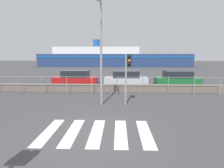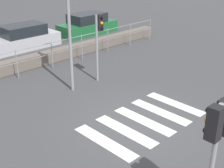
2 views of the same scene
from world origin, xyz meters
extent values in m
plane|color=#424244|center=(0.00, 0.00, 0.00)|extent=(160.00, 160.00, 0.00)
cube|color=silver|center=(-1.58, 0.00, 0.00)|extent=(0.45, 2.40, 0.01)
cube|color=silver|center=(-0.68, 0.00, 0.00)|extent=(0.45, 2.40, 0.01)
cube|color=silver|center=(0.22, 0.00, 0.00)|extent=(0.45, 2.40, 0.01)
cube|color=silver|center=(1.12, 0.00, 0.00)|extent=(0.45, 2.40, 0.01)
cube|color=silver|center=(2.02, 0.00, 0.00)|extent=(0.45, 2.40, 0.01)
cube|color=#6B6056|center=(0.00, 7.21, 0.29)|extent=(18.37, 0.55, 0.58)
cylinder|color=gray|center=(0.00, 6.34, 1.28)|extent=(16.54, 0.03, 0.03)
cylinder|color=gray|center=(0.00, 6.34, 0.74)|extent=(16.54, 0.03, 0.03)
cylinder|color=gray|center=(-6.43, 6.34, 0.67)|extent=(0.04, 0.04, 1.35)
cylinder|color=gray|center=(-4.59, 6.34, 0.67)|extent=(0.04, 0.04, 1.35)
cylinder|color=gray|center=(-2.76, 6.34, 0.67)|extent=(0.04, 0.04, 1.35)
cylinder|color=gray|center=(-0.92, 6.34, 0.67)|extent=(0.04, 0.04, 1.35)
cylinder|color=gray|center=(0.92, 6.34, 0.67)|extent=(0.04, 0.04, 1.35)
cylinder|color=gray|center=(2.76, 6.34, 0.67)|extent=(0.04, 0.04, 1.35)
cylinder|color=gray|center=(4.59, 6.34, 0.67)|extent=(0.04, 0.04, 1.35)
cylinder|color=gray|center=(6.43, 6.34, 0.67)|extent=(0.04, 0.04, 1.35)
cylinder|color=gray|center=(8.27, 6.34, 0.67)|extent=(0.04, 0.04, 1.35)
cylinder|color=gray|center=(1.44, 3.70, 1.44)|extent=(0.10, 0.10, 2.88)
cube|color=black|center=(1.61, 3.70, 2.54)|extent=(0.24, 0.24, 0.68)
sphere|color=black|center=(1.61, 3.56, 2.75)|extent=(0.13, 0.13, 0.13)
sphere|color=orange|center=(1.61, 3.56, 2.54)|extent=(0.13, 0.13, 0.13)
sphere|color=black|center=(1.61, 3.56, 2.33)|extent=(0.13, 0.13, 0.13)
cylinder|color=gray|center=(0.05, 3.67, 2.86)|extent=(0.12, 0.12, 5.72)
cylinder|color=gray|center=(0.05, 3.25, 5.57)|extent=(0.07, 0.84, 0.07)
cube|color=navy|center=(0.00, 37.88, 1.53)|extent=(36.57, 6.52, 3.06)
cube|color=white|center=(-4.39, 37.88, 3.91)|extent=(20.48, 5.21, 1.69)
cube|color=#194C99|center=(0.00, 34.60, 2.39)|extent=(36.57, 0.08, 0.49)
cylinder|color=#194C99|center=(-4.39, 37.88, 5.65)|extent=(1.80, 1.80, 1.80)
cube|color=#B21919|center=(-3.08, 10.38, 0.38)|extent=(4.15, 1.72, 0.77)
cube|color=#1E2328|center=(-3.08, 10.38, 1.08)|extent=(2.49, 1.51, 0.63)
cube|color=#BCBCC1|center=(1.72, 10.38, 0.38)|extent=(4.02, 1.72, 0.75)
cube|color=#1E2328|center=(1.72, 10.38, 1.06)|extent=(2.41, 1.52, 0.62)
cube|color=#1E6633|center=(6.55, 10.38, 0.38)|extent=(4.05, 1.75, 0.76)
cube|color=#1E2328|center=(6.55, 10.38, 1.07)|extent=(2.43, 1.54, 0.62)
camera|label=1|loc=(1.02, -6.10, 2.86)|focal=28.00mm
camera|label=2|loc=(-6.96, -5.79, 5.32)|focal=50.00mm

